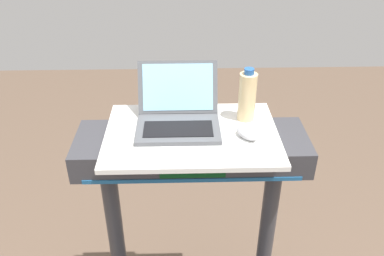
# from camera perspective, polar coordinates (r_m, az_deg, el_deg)

# --- Properties ---
(desk_board) EXTENTS (0.66, 0.46, 0.02)m
(desk_board) POSITION_cam_1_polar(r_m,az_deg,el_deg) (1.56, -0.05, -0.92)
(desk_board) COLOR white
(desk_board) RESTS_ON treadmill_base
(laptop) EXTENTS (0.32, 0.31, 0.21)m
(laptop) POSITION_cam_1_polar(r_m,az_deg,el_deg) (1.58, -1.95, 1.87)
(laptop) COLOR #515459
(laptop) RESTS_ON desk_board
(computer_mouse) EXTENTS (0.10, 0.12, 0.03)m
(computer_mouse) POSITION_cam_1_polar(r_m,az_deg,el_deg) (1.53, 7.74, -0.71)
(computer_mouse) COLOR #B2B2B7
(computer_mouse) RESTS_ON desk_board
(water_bottle) EXTENTS (0.07, 0.07, 0.22)m
(water_bottle) POSITION_cam_1_polar(r_m,az_deg,el_deg) (1.61, 7.72, 4.43)
(water_bottle) COLOR beige
(water_bottle) RESTS_ON desk_board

